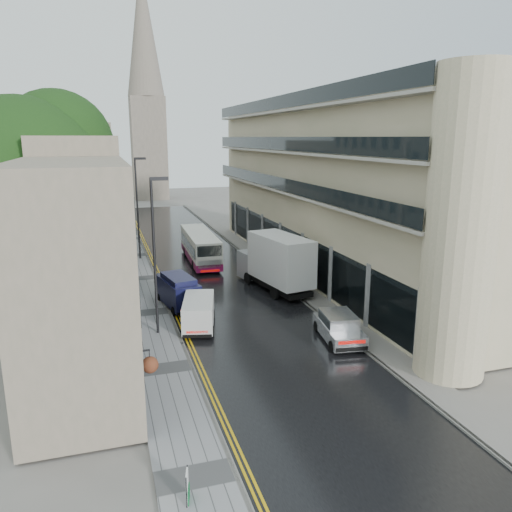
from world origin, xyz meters
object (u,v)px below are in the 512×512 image
cream_bus (193,254)px  navy_van (174,298)px  silver_hatchback (333,338)px  white_van (183,322)px  lamp_post_far (138,209)px  white_lorry (275,270)px  lamp_post_near (154,258)px  tree_far (52,197)px  estate_sign (187,487)px  tree_near (26,209)px  pedestrian (133,275)px

cream_bus → navy_van: (-3.18, -10.66, -0.22)m
silver_hatchback → navy_van: 10.82m
cream_bus → white_van: bearing=-100.7°
cream_bus → lamp_post_far: (-4.08, 5.14, 3.33)m
white_lorry → lamp_post_near: size_ratio=0.91×
lamp_post_far → silver_hatchback: bearing=-64.1°
cream_bus → silver_hatchback: size_ratio=2.34×
tree_far → estate_sign: 32.50m
tree_near → silver_hatchback: (15.36, -9.57, -6.14)m
tree_far → lamp_post_far: 7.29m
white_van → lamp_post_near: bearing=162.4°
tree_far → estate_sign: tree_far is taller
lamp_post_near → lamp_post_far: (0.45, 18.76, 0.16)m
pedestrian → lamp_post_far: bearing=-98.9°
navy_van → cream_bus: bearing=62.5°
tree_near → pedestrian: tree_near is taller
silver_hatchback → lamp_post_near: size_ratio=0.48×
white_lorry → silver_hatchback: size_ratio=1.91×
pedestrian → estate_sign: (0.10, -23.59, -0.46)m
tree_far → lamp_post_near: size_ratio=1.41×
cream_bus → white_van: 14.79m
cream_bus → pedestrian: cream_bus is taller
tree_far → cream_bus: size_ratio=1.27×
tree_far → lamp_post_near: tree_far is taller
lamp_post_far → white_van: bearing=-80.1°
tree_near → tree_far: 13.02m
tree_near → lamp_post_near: tree_near is taller
navy_van → lamp_post_near: size_ratio=0.50×
white_lorry → pedestrian: size_ratio=4.20×
silver_hatchback → lamp_post_far: bearing=116.5°
white_lorry → tree_near: bearing=168.6°
silver_hatchback → estate_sign: size_ratio=4.25×
cream_bus → white_lorry: bearing=-65.5°
cream_bus → pedestrian: bearing=-140.7°
tree_far → white_van: 20.57m
tree_far → white_lorry: size_ratio=1.55×
tree_near → lamp_post_near: 8.51m
white_lorry → silver_hatchback: white_lorry is taller
lamp_post_far → cream_bus: bearing=-44.3°
tree_near → lamp_post_far: (7.30, 14.34, -2.25)m
tree_near → white_lorry: tree_near is taller
white_lorry → lamp_post_far: (-8.07, 14.65, 2.57)m
silver_hatchback → white_van: size_ratio=1.04×
navy_van → white_lorry: bearing=-1.7°
cream_bus → estate_sign: 28.15m
silver_hatchback → navy_van: bearing=139.3°
cream_bus → silver_hatchback: (3.98, -18.76, -0.55)m
tree_far → estate_sign: size_ratio=12.63×
pedestrian → estate_sign: bearing=88.8°
tree_far → silver_hatchback: size_ratio=2.97×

